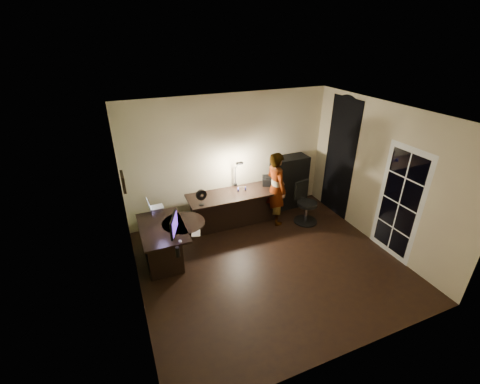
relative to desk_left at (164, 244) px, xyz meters
name	(u,v)px	position (x,y,z in m)	size (l,w,h in m)	color
floor	(270,264)	(1.72, -0.85, -0.36)	(4.50, 4.00, 0.01)	black
ceiling	(278,115)	(1.72, -0.85, 2.35)	(4.50, 4.00, 0.01)	silver
wall_back	(229,158)	(1.72, 1.16, 0.99)	(4.50, 0.01, 2.70)	beige
wall_front	(358,276)	(1.72, -2.85, 0.99)	(4.50, 0.01, 2.70)	beige
wall_left	(129,228)	(-0.54, -0.85, 0.99)	(0.01, 4.00, 2.70)	beige
wall_right	(380,176)	(3.97, -0.85, 0.99)	(0.01, 4.00, 2.70)	beige
green_wall_overlay	(130,227)	(-0.52, -0.85, 0.99)	(0.00, 4.00, 2.70)	#475B29
arched_doorway	(340,159)	(3.96, 0.30, 0.94)	(0.01, 0.90, 2.60)	black
french_door	(399,204)	(3.95, -1.40, 0.69)	(0.02, 0.92, 2.10)	white
framed_picture	(123,182)	(-0.50, -0.40, 1.49)	(0.04, 0.30, 0.25)	black
desk_left	(164,244)	(0.00, 0.00, 0.00)	(0.77, 1.24, 0.72)	black
desk_right	(235,209)	(1.64, 0.65, 0.01)	(1.99, 0.70, 0.75)	black
cabinet	(289,182)	(3.10, 0.93, 0.26)	(0.83, 0.41, 1.24)	black
laptop_stand	(156,209)	(0.01, 0.61, 0.39)	(0.21, 0.18, 0.09)	silver
laptop	(156,203)	(0.01, 0.61, 0.52)	(0.28, 0.26, 0.19)	silver
monitor	(173,231)	(0.12, -0.43, 0.50)	(0.10, 0.49, 0.32)	black
mouse	(180,241)	(0.19, -0.54, 0.36)	(0.06, 0.09, 0.03)	silver
phone	(172,232)	(0.13, -0.20, 0.35)	(0.07, 0.14, 0.01)	black
pen	(157,222)	(-0.05, 0.23, 0.35)	(0.01, 0.14, 0.01)	black
speaker	(178,252)	(0.08, -0.90, 0.43)	(0.07, 0.07, 0.17)	black
notepad	(196,233)	(0.50, -0.40, 0.35)	(0.15, 0.20, 0.01)	silver
desk_fan	(201,197)	(0.86, 0.45, 0.55)	(0.21, 0.12, 0.33)	black
headphones	(242,189)	(1.82, 0.71, 0.44)	(0.21, 0.09, 0.10)	navy
printer	(272,180)	(2.55, 0.76, 0.48)	(0.40, 0.31, 0.18)	black
desk_lamp	(235,172)	(1.78, 0.98, 0.72)	(0.16, 0.31, 0.67)	black
office_chair	(307,204)	(3.10, 0.13, 0.10)	(0.51, 0.51, 0.91)	black
person	(276,189)	(2.47, 0.41, 0.45)	(0.57, 0.38, 1.61)	#D8A88C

